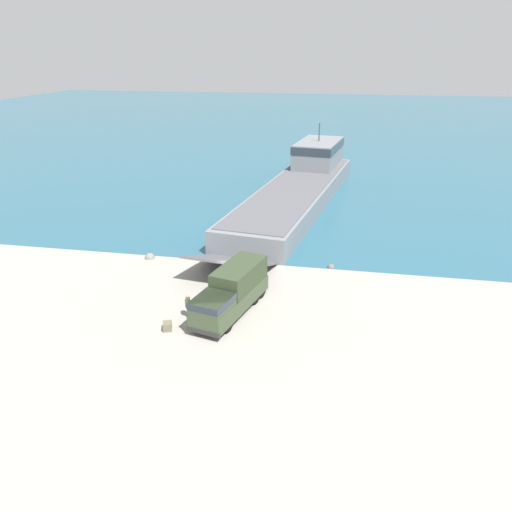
{
  "coord_description": "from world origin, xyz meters",
  "views": [
    {
      "loc": [
        8.1,
        -34.16,
        17.34
      ],
      "look_at": [
        1.29,
        1.95,
        2.06
      ],
      "focal_mm": 35.0,
      "sensor_mm": 36.0,
      "label": 1
    }
  ],
  "objects_px": {
    "moored_boat_a": "(319,155)",
    "cargo_crate": "(167,326)",
    "military_truck": "(231,291)",
    "landing_craft": "(302,183)",
    "soldier_on_ramp": "(188,304)"
  },
  "relations": [
    {
      "from": "military_truck",
      "to": "landing_craft",
      "type": "bearing_deg",
      "value": -169.77
    },
    {
      "from": "moored_boat_a",
      "to": "cargo_crate",
      "type": "distance_m",
      "value": 59.27
    },
    {
      "from": "landing_craft",
      "to": "soldier_on_ramp",
      "type": "height_order",
      "value": "landing_craft"
    },
    {
      "from": "military_truck",
      "to": "moored_boat_a",
      "type": "xyz_separation_m",
      "value": [
        2.28,
        55.69,
        -1.03
      ]
    },
    {
      "from": "landing_craft",
      "to": "moored_boat_a",
      "type": "xyz_separation_m",
      "value": [
        0.4,
        25.74,
        -1.44
      ]
    },
    {
      "from": "moored_boat_a",
      "to": "landing_craft",
      "type": "bearing_deg",
      "value": 1.79
    },
    {
      "from": "soldier_on_ramp",
      "to": "cargo_crate",
      "type": "xyz_separation_m",
      "value": [
        -0.83,
        -1.94,
        -0.7
      ]
    },
    {
      "from": "soldier_on_ramp",
      "to": "moored_boat_a",
      "type": "bearing_deg",
      "value": -98.79
    },
    {
      "from": "soldier_on_ramp",
      "to": "landing_craft",
      "type": "bearing_deg",
      "value": -102.21
    },
    {
      "from": "soldier_on_ramp",
      "to": "moored_boat_a",
      "type": "relative_size",
      "value": 0.25
    },
    {
      "from": "moored_boat_a",
      "to": "military_truck",
      "type": "bearing_deg",
      "value": 0.34
    },
    {
      "from": "landing_craft",
      "to": "soldier_on_ramp",
      "type": "relative_size",
      "value": 24.82
    },
    {
      "from": "landing_craft",
      "to": "military_truck",
      "type": "distance_m",
      "value": 30.02
    },
    {
      "from": "military_truck",
      "to": "soldier_on_ramp",
      "type": "bearing_deg",
      "value": -50.55
    },
    {
      "from": "moored_boat_a",
      "to": "cargo_crate",
      "type": "xyz_separation_m",
      "value": [
        -5.92,
        -58.97,
        -0.28
      ]
    }
  ]
}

